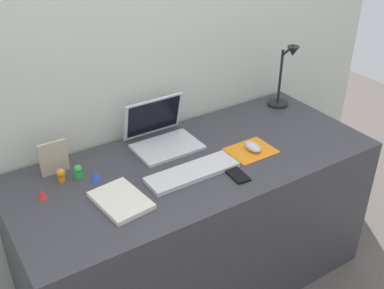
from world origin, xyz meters
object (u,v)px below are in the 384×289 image
object	(u,v)px
desk_lamp	(284,78)
notebook_pad	(121,200)
laptop	(161,133)
toy_figurine_green	(78,172)
keyboard	(192,172)
toy_figurine_orange	(61,175)
picture_frame	(54,158)
cell_phone	(237,174)
toy_figurine_blue	(96,176)
toy_figurine_red	(42,194)
mouse	(253,147)

from	to	relation	value
desk_lamp	notebook_pad	xyz separation A→B (m)	(-1.10, -0.30, -0.16)
laptop	desk_lamp	bearing A→B (deg)	-1.26
laptop	notebook_pad	bearing A→B (deg)	-138.74
desk_lamp	toy_figurine_green	xyz separation A→B (m)	(-1.18, -0.05, -0.14)
desk_lamp	notebook_pad	size ratio (longest dim) A/B	1.51
keyboard	desk_lamp	size ratio (longest dim) A/B	1.13
desk_lamp	toy_figurine_orange	xyz separation A→B (m)	(-1.24, -0.03, -0.14)
toy_figurine_green	toy_figurine_orange	xyz separation A→B (m)	(-0.07, 0.01, 0.00)
notebook_pad	picture_frame	xyz separation A→B (m)	(-0.14, 0.34, 0.06)
laptop	picture_frame	xyz separation A→B (m)	(-0.50, 0.02, 0.02)
cell_phone	toy_figurine_orange	world-z (taller)	toy_figurine_orange
keyboard	toy_figurine_green	world-z (taller)	toy_figurine_green
toy_figurine_orange	keyboard	bearing A→B (deg)	-27.14
cell_phone	picture_frame	size ratio (longest dim) A/B	0.85
cell_phone	notebook_pad	size ratio (longest dim) A/B	0.53
desk_lamp	toy_figurine_orange	world-z (taller)	desk_lamp
laptop	toy_figurine_blue	size ratio (longest dim) A/B	6.38
toy_figurine_green	toy_figurine_red	bearing A→B (deg)	-160.90
toy_figurine_green	toy_figurine_red	size ratio (longest dim) A/B	1.43
keyboard	desk_lamp	distance (m)	0.83
laptop	toy_figurine_red	distance (m)	0.62
mouse	toy_figurine_blue	bearing A→B (deg)	166.77
keyboard	toy_figurine_orange	world-z (taller)	toy_figurine_orange
toy_figurine_orange	toy_figurine_red	size ratio (longest dim) A/B	1.40
toy_figurine_green	toy_figurine_orange	bearing A→B (deg)	169.29
laptop	toy_figurine_green	size ratio (longest dim) A/B	4.87
laptop	mouse	xyz separation A→B (m)	(0.32, -0.29, -0.03)
laptop	keyboard	world-z (taller)	laptop
picture_frame	toy_figurine_blue	bearing A→B (deg)	-50.81
picture_frame	laptop	bearing A→B (deg)	-2.82
notebook_pad	toy_figurine_blue	xyz separation A→B (m)	(-0.02, 0.19, 0.01)
mouse	keyboard	bearing A→B (deg)	-178.04
picture_frame	toy_figurine_green	size ratio (longest dim) A/B	2.43
laptop	toy_figurine_orange	bearing A→B (deg)	-174.20
mouse	toy_figurine_orange	xyz separation A→B (m)	(-0.82, 0.24, 0.01)
picture_frame	notebook_pad	bearing A→B (deg)	-66.83
picture_frame	toy_figurine_red	xyz separation A→B (m)	(-0.10, -0.15, -0.05)
cell_phone	notebook_pad	bearing A→B (deg)	173.28
keyboard	mouse	bearing A→B (deg)	1.96
laptop	toy_figurine_blue	xyz separation A→B (m)	(-0.38, -0.12, -0.03)
picture_frame	toy_figurine_red	size ratio (longest dim) A/B	3.49
desk_lamp	picture_frame	distance (m)	1.25
mouse	toy_figurine_green	distance (m)	0.79
mouse	notebook_pad	xyz separation A→B (m)	(-0.68, -0.03, -0.01)
keyboard	toy_figurine_red	bearing A→B (deg)	163.28
cell_phone	keyboard	bearing A→B (deg)	148.84
toy_figurine_green	toy_figurine_blue	distance (m)	0.08
notebook_pad	toy_figurine_green	world-z (taller)	toy_figurine_green
toy_figurine_orange	toy_figurine_red	distance (m)	0.13
cell_phone	laptop	bearing A→B (deg)	112.52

